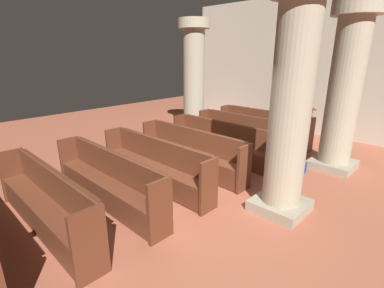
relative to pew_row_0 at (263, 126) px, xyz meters
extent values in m
plane|color=#AD5B42|center=(0.66, -4.03, -0.51)|extent=(19.20, 19.20, 0.00)
cube|color=beige|center=(0.66, 2.05, 1.74)|extent=(10.00, 0.16, 4.50)
cube|color=brown|center=(0.00, -0.03, -0.07)|extent=(2.88, 0.38, 0.05)
cube|color=brown|center=(0.00, 0.14, 0.21)|extent=(2.88, 0.04, 0.50)
cube|color=#562B1A|center=(0.00, 0.19, 0.45)|extent=(2.77, 0.06, 0.02)
cube|color=#5B2D1B|center=(-1.47, -0.03, -0.03)|extent=(0.06, 0.44, 0.97)
cube|color=#5B2D1B|center=(1.47, -0.03, -0.03)|extent=(0.06, 0.44, 0.97)
cube|color=brown|center=(0.00, -0.20, -0.29)|extent=(2.88, 0.03, 0.40)
cube|color=brown|center=(0.00, -1.10, -0.07)|extent=(2.88, 0.38, 0.05)
cube|color=brown|center=(0.00, -0.94, 0.21)|extent=(2.88, 0.04, 0.50)
cube|color=#562B1A|center=(0.00, -0.89, 0.45)|extent=(2.77, 0.06, 0.02)
cube|color=#5B2D1B|center=(-1.47, -1.10, -0.03)|extent=(0.06, 0.44, 0.97)
cube|color=#5B2D1B|center=(1.47, -1.10, -0.03)|extent=(0.06, 0.44, 0.97)
cube|color=brown|center=(0.00, -1.28, -0.29)|extent=(2.88, 0.03, 0.40)
cube|color=brown|center=(0.00, -2.18, -0.07)|extent=(2.88, 0.38, 0.05)
cube|color=brown|center=(0.00, -2.01, 0.21)|extent=(2.88, 0.04, 0.50)
cube|color=#562B1A|center=(0.00, -1.96, 0.45)|extent=(2.77, 0.06, 0.02)
cube|color=#5B2D1B|center=(-1.47, -2.18, -0.03)|extent=(0.06, 0.44, 0.97)
cube|color=#5B2D1B|center=(1.47, -2.18, -0.03)|extent=(0.06, 0.44, 0.97)
cube|color=brown|center=(0.00, -2.35, -0.29)|extent=(2.88, 0.03, 0.40)
cube|color=brown|center=(0.00, -3.25, -0.07)|extent=(2.88, 0.38, 0.05)
cube|color=brown|center=(0.00, -3.09, 0.21)|extent=(2.88, 0.04, 0.50)
cube|color=#562B1A|center=(0.00, -3.04, 0.45)|extent=(2.77, 0.06, 0.02)
cube|color=#5B2D1B|center=(-1.47, -3.25, -0.03)|extent=(0.06, 0.44, 0.97)
cube|color=#5B2D1B|center=(1.47, -3.25, -0.03)|extent=(0.06, 0.44, 0.97)
cube|color=brown|center=(0.00, -3.43, -0.29)|extent=(2.88, 0.03, 0.40)
cube|color=brown|center=(0.00, -4.33, -0.07)|extent=(2.88, 0.38, 0.05)
cube|color=brown|center=(0.00, -4.16, 0.21)|extent=(2.88, 0.04, 0.50)
cube|color=#562B1A|center=(0.00, -4.12, 0.45)|extent=(2.77, 0.06, 0.02)
cube|color=#5B2D1B|center=(-1.47, -4.33, -0.03)|extent=(0.06, 0.44, 0.97)
cube|color=#5B2D1B|center=(1.47, -4.33, -0.03)|extent=(0.06, 0.44, 0.97)
cube|color=brown|center=(0.00, -4.51, -0.29)|extent=(2.88, 0.03, 0.40)
cube|color=brown|center=(0.00, -5.41, -0.07)|extent=(2.88, 0.38, 0.05)
cube|color=brown|center=(0.00, -5.24, 0.21)|extent=(2.88, 0.04, 0.50)
cube|color=#562B1A|center=(0.00, -5.19, 0.45)|extent=(2.77, 0.06, 0.02)
cube|color=#5B2D1B|center=(-1.47, -5.41, -0.03)|extent=(0.06, 0.44, 0.97)
cube|color=#5B2D1B|center=(1.47, -5.41, -0.03)|extent=(0.06, 0.44, 0.97)
cube|color=brown|center=(0.00, -5.58, -0.29)|extent=(2.88, 0.03, 0.40)
cube|color=brown|center=(0.00, -6.48, -0.07)|extent=(2.88, 0.38, 0.05)
cube|color=brown|center=(0.00, -6.31, 0.21)|extent=(2.88, 0.04, 0.50)
cube|color=#562B1A|center=(0.00, -6.27, 0.45)|extent=(2.77, 0.06, 0.02)
cube|color=#5B2D1B|center=(-1.47, -6.48, -0.03)|extent=(0.06, 0.44, 0.97)
cube|color=#5B2D1B|center=(1.47, -6.48, -0.03)|extent=(0.06, 0.44, 0.97)
cube|color=brown|center=(0.00, -6.66, -0.29)|extent=(2.88, 0.03, 0.40)
cube|color=#9F967E|center=(2.34, -0.72, -0.42)|extent=(0.95, 0.95, 0.18)
cylinder|color=#ADA389|center=(2.34, -0.72, 1.28)|extent=(0.70, 0.70, 3.22)
cylinder|color=#B6AB90|center=(2.34, -0.72, 3.04)|extent=(1.02, 1.02, 0.30)
cube|color=#9F967E|center=(-2.29, -0.72, -0.42)|extent=(0.95, 0.95, 0.18)
cylinder|color=#ADA389|center=(-2.29, -0.72, 1.28)|extent=(0.70, 0.70, 3.22)
cylinder|color=#B6AB90|center=(-2.29, -0.72, 3.04)|extent=(1.02, 1.02, 0.30)
cube|color=#9F967E|center=(2.34, -3.40, -0.42)|extent=(0.87, 0.87, 0.18)
cylinder|color=#ADA389|center=(2.34, -3.40, 1.28)|extent=(0.65, 0.65, 3.22)
cube|color=#562B1A|center=(0.83, 1.16, -0.48)|extent=(0.45, 0.45, 0.06)
cube|color=brown|center=(0.83, 1.16, -0.04)|extent=(0.28, 0.28, 0.95)
cube|color=brown|center=(0.83, 1.16, 0.50)|extent=(0.48, 0.35, 0.15)
cube|color=navy|center=(1.81, -1.59, -0.39)|extent=(0.42, 0.26, 0.25)
camera|label=1|loc=(4.25, -7.65, 2.13)|focal=26.21mm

